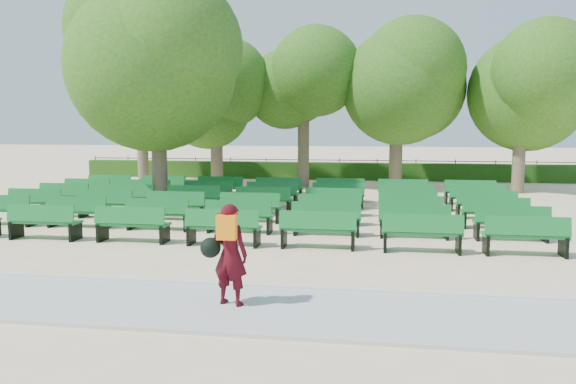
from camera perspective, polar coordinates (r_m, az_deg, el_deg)
The scene contains 9 objects.
ground at distance 16.16m, azimuth -1.74°, elevation -3.41°, with size 120.00×120.00×0.00m, color beige.
paving at distance 9.20m, azimuth -10.56°, elevation -11.30°, with size 30.00×2.20×0.06m, color #B6B6B1.
curb at distance 10.23m, azimuth -8.38°, elevation -9.26°, with size 30.00×0.12×0.10m, color silver.
hedge at distance 29.87m, azimuth 3.28°, elevation 2.17°, with size 26.00×0.70×0.90m, color #214B13.
fence at distance 30.31m, azimuth 3.35°, elevation 1.38°, with size 26.00×0.10×1.02m, color black, non-canonical shape.
tree_line at distance 25.95m, azimuth 2.38°, elevation 0.47°, with size 21.80×6.80×7.04m, color #35661B, non-canonical shape.
bench_array at distance 17.51m, azimuth -3.03°, elevation -2.32°, with size 1.82×0.69×1.13m.
tree_among at distance 19.61m, azimuth -13.21°, elevation 13.37°, with size 5.62×5.62×7.71m.
person at distance 8.84m, azimuth -6.07°, elevation -6.15°, with size 0.79×0.52×1.61m.
Camera 1 is at (2.98, -15.62, 2.87)m, focal length 35.00 mm.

